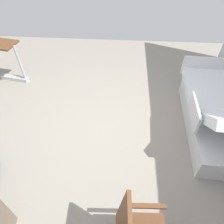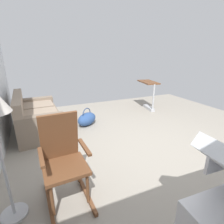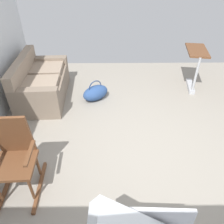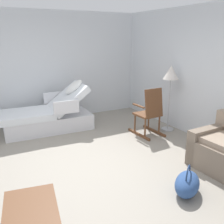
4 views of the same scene
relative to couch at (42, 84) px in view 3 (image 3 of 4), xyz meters
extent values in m
plane|color=gray|center=(-1.60, -1.89, -0.31)|extent=(6.66, 6.66, 0.00)
cube|color=silver|center=(-2.98, -1.83, 0.32)|extent=(0.06, 0.56, 0.28)
cube|color=#7D6C5C|center=(0.00, -0.03, -0.08)|extent=(1.64, 0.92, 0.45)
cube|color=gray|center=(-0.36, -0.09, 0.18)|extent=(0.70, 0.68, 0.10)
cube|color=gray|center=(0.37, -0.05, 0.18)|extent=(0.70, 0.68, 0.10)
cube|color=gray|center=(-0.01, 0.31, 0.34)|extent=(1.61, 0.23, 0.40)
cube|color=#7D6C5C|center=(-0.71, -0.07, -0.01)|extent=(0.22, 0.86, 0.60)
cube|color=#7D6C5C|center=(0.71, 0.00, -0.01)|extent=(0.22, 0.86, 0.60)
cube|color=brown|center=(-2.24, -0.04, -0.28)|extent=(0.76, 0.08, 0.05)
cube|color=brown|center=(-2.22, -0.47, -0.28)|extent=(0.76, 0.08, 0.05)
cylinder|color=brown|center=(-2.40, -0.46, -0.06)|extent=(0.04, 0.04, 0.40)
cylinder|color=brown|center=(-2.04, -0.44, -0.06)|extent=(0.04, 0.04, 0.40)
cylinder|color=brown|center=(-2.05, -0.06, -0.06)|extent=(0.04, 0.04, 0.40)
cube|color=brown|center=(-2.23, -0.26, 0.14)|extent=(0.48, 0.50, 0.04)
cube|color=brown|center=(-2.03, -0.25, 0.44)|extent=(0.14, 0.44, 0.60)
cube|color=brown|center=(-2.24, -0.49, 0.36)|extent=(0.39, 0.06, 0.03)
cube|color=#B2B5BA|center=(0.36, -3.22, -0.27)|extent=(0.61, 0.21, 0.08)
cylinder|color=black|center=(0.10, -3.17, -0.28)|extent=(0.07, 0.07, 0.06)
cylinder|color=black|center=(0.62, -3.26, -0.28)|extent=(0.07, 0.07, 0.06)
cylinder|color=#B2B5BA|center=(0.10, -3.17, 0.14)|extent=(0.05, 0.05, 0.74)
cube|color=brown|center=(0.50, -3.24, 0.51)|extent=(0.85, 0.52, 0.04)
ellipsoid|color=#2D4C84|center=(-0.10, -1.10, -0.16)|extent=(0.59, 0.64, 0.30)
torus|color=navy|center=(-0.10, -1.10, -0.03)|extent=(0.20, 0.25, 0.30)
camera|label=1|loc=(-1.97, 0.27, 2.37)|focal=33.18mm
camera|label=2|loc=(-3.96, -0.08, 1.38)|focal=28.04mm
camera|label=3|loc=(-3.96, -1.40, 2.19)|focal=35.14mm
camera|label=4|loc=(2.15, -3.45, 1.78)|focal=41.26mm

